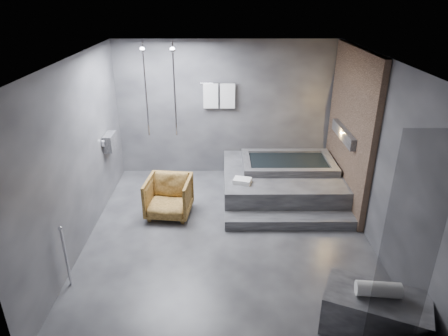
{
  "coord_description": "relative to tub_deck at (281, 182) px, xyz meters",
  "views": [
    {
      "loc": [
        -0.09,
        -5.51,
        3.68
      ],
      "look_at": [
        -0.06,
        0.3,
        1.06
      ],
      "focal_mm": 32.0,
      "sensor_mm": 36.0,
      "label": 1
    }
  ],
  "objects": [
    {
      "name": "room",
      "position": [
        -0.65,
        -1.21,
        1.48
      ],
      "size": [
        5.0,
        5.04,
        2.82
      ],
      "color": "#2A2A2C",
      "rests_on": "ground"
    },
    {
      "name": "tub_deck",
      "position": [
        0.0,
        0.0,
        0.0
      ],
      "size": [
        2.2,
        2.0,
        0.5
      ],
      "primitive_type": "cube",
      "color": "#2F2F31",
      "rests_on": "ground"
    },
    {
      "name": "tub_step",
      "position": [
        0.0,
        -1.18,
        -0.16
      ],
      "size": [
        2.2,
        0.36,
        0.18
      ],
      "primitive_type": "cube",
      "color": "#2F2F31",
      "rests_on": "ground"
    },
    {
      "name": "concrete_bench",
      "position": [
        0.62,
        -3.46,
        0.01
      ],
      "size": [
        1.3,
        1.03,
        0.51
      ],
      "primitive_type": "cube",
      "rotation": [
        0.0,
        0.0,
        -0.41
      ],
      "color": "#313134",
      "rests_on": "ground"
    },
    {
      "name": "driftwood_chair",
      "position": [
        -2.08,
        -0.8,
        0.1
      ],
      "size": [
        0.83,
        0.85,
        0.7
      ],
      "primitive_type": "imported",
      "rotation": [
        0.0,
        0.0,
        -0.11
      ],
      "color": "#4D3313",
      "rests_on": "ground"
    },
    {
      "name": "rolled_towel",
      "position": [
        0.61,
        -3.45,
        0.35
      ],
      "size": [
        0.51,
        0.23,
        0.18
      ],
      "primitive_type": "cylinder",
      "rotation": [
        0.0,
        1.57,
        -0.11
      ],
      "color": "white",
      "rests_on": "concrete_bench"
    },
    {
      "name": "deck_towel",
      "position": [
        -0.78,
        -0.56,
        0.29
      ],
      "size": [
        0.36,
        0.3,
        0.08
      ],
      "primitive_type": "cube",
      "rotation": [
        0.0,
        0.0,
        -0.27
      ],
      "color": "white",
      "rests_on": "tub_deck"
    }
  ]
}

